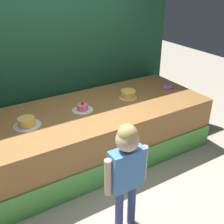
% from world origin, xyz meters
% --- Properties ---
extents(ground_plane, '(12.00, 12.00, 0.00)m').
position_xyz_m(ground_plane, '(0.00, 0.00, 0.00)').
color(ground_plane, '#BCB29E').
extents(stage_platform, '(3.51, 1.32, 0.75)m').
position_xyz_m(stage_platform, '(0.00, 0.64, 0.38)').
color(stage_platform, '#9E6B38').
rests_on(stage_platform, ground_plane).
extents(curtain_backdrop, '(3.80, 0.08, 2.69)m').
position_xyz_m(curtain_backdrop, '(0.00, 1.40, 1.35)').
color(curtain_backdrop, '#19472D').
rests_on(curtain_backdrop, ground_plane).
extents(child_figure, '(0.47, 0.22, 1.22)m').
position_xyz_m(child_figure, '(-0.18, -0.64, 0.79)').
color(child_figure, '#3F4C8C').
rests_on(child_figure, ground_plane).
extents(donut, '(0.15, 0.15, 0.04)m').
position_xyz_m(donut, '(1.49, 0.68, 0.77)').
color(donut, '#CC66D8').
rests_on(donut, stage_platform).
extents(cake_left, '(0.33, 0.33, 0.10)m').
position_xyz_m(cake_left, '(-0.75, 0.63, 0.80)').
color(cake_left, silver).
rests_on(cake_left, stage_platform).
extents(cake_center, '(0.28, 0.28, 0.12)m').
position_xyz_m(cake_center, '(0.00, 0.66, 0.79)').
color(cake_center, white).
rests_on(cake_center, stage_platform).
extents(cake_right, '(0.26, 0.26, 0.17)m').
position_xyz_m(cake_right, '(0.75, 0.69, 0.81)').
color(cake_right, silver).
rests_on(cake_right, stage_platform).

